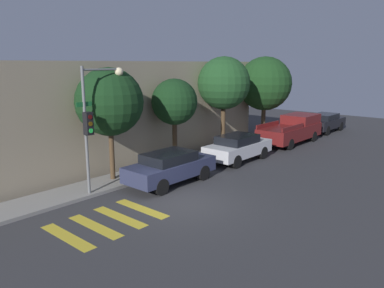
# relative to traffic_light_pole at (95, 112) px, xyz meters

# --- Properties ---
(ground_plane) EXTENTS (60.00, 60.00, 0.00)m
(ground_plane) POSITION_rel_traffic_light_pole_xyz_m (1.58, -3.37, -3.44)
(ground_plane) COLOR #333335
(sidewalk) EXTENTS (26.00, 1.86, 0.14)m
(sidewalk) POSITION_rel_traffic_light_pole_xyz_m (1.58, 0.76, -3.37)
(sidewalk) COLOR gray
(sidewalk) RESTS_ON ground
(building_row) EXTENTS (26.00, 6.00, 5.46)m
(building_row) POSITION_rel_traffic_light_pole_xyz_m (1.58, 5.09, -0.71)
(building_row) COLOR gray
(building_row) RESTS_ON ground
(crosswalk) EXTENTS (3.55, 2.60, 0.00)m
(crosswalk) POSITION_rel_traffic_light_pole_xyz_m (-1.47, -2.57, -3.44)
(crosswalk) COLOR gold
(crosswalk) RESTS_ON ground
(traffic_light_pole) EXTENTS (2.28, 0.56, 5.26)m
(traffic_light_pole) POSITION_rel_traffic_light_pole_xyz_m (0.00, 0.00, 0.00)
(traffic_light_pole) COLOR slate
(traffic_light_pole) RESTS_ON ground
(sedan_near_corner) EXTENTS (4.40, 1.80, 1.47)m
(sedan_near_corner) POSITION_rel_traffic_light_pole_xyz_m (2.96, -1.27, -2.65)
(sedan_near_corner) COLOR #2D3351
(sedan_near_corner) RESTS_ON ground
(sedan_middle) EXTENTS (4.33, 1.83, 1.48)m
(sedan_middle) POSITION_rel_traffic_light_pole_xyz_m (8.33, -1.27, -2.65)
(sedan_middle) COLOR silver
(sedan_middle) RESTS_ON ground
(pickup_truck) EXTENTS (5.68, 2.09, 1.85)m
(pickup_truck) POSITION_rel_traffic_light_pole_xyz_m (14.85, -1.27, -2.50)
(pickup_truck) COLOR maroon
(pickup_truck) RESTS_ON ground
(sedan_far_end) EXTENTS (4.48, 1.76, 1.45)m
(sedan_far_end) POSITION_rel_traffic_light_pole_xyz_m (20.47, -1.27, -2.66)
(sedan_far_end) COLOR black
(sedan_far_end) RESTS_ON ground
(tree_near_corner) EXTENTS (3.02, 3.02, 5.20)m
(tree_near_corner) POSITION_rel_traffic_light_pole_xyz_m (1.42, 0.94, 0.23)
(tree_near_corner) COLOR #4C3823
(tree_near_corner) RESTS_ON ground
(tree_midblock) EXTENTS (2.43, 2.43, 4.59)m
(tree_midblock) POSITION_rel_traffic_light_pole_xyz_m (5.56, 0.94, -0.09)
(tree_midblock) COLOR #4C3823
(tree_midblock) RESTS_ON ground
(tree_far_end) EXTENTS (3.19, 3.19, 5.78)m
(tree_far_end) POSITION_rel_traffic_light_pole_xyz_m (9.89, 0.94, 0.72)
(tree_far_end) COLOR #4C3823
(tree_far_end) RESTS_ON ground
(tree_behind_truck) EXTENTS (3.75, 3.75, 5.84)m
(tree_behind_truck) POSITION_rel_traffic_light_pole_xyz_m (14.72, 0.94, 0.51)
(tree_behind_truck) COLOR brown
(tree_behind_truck) RESTS_ON ground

